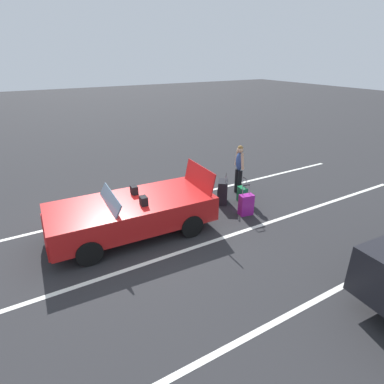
# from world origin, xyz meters

# --- Properties ---
(ground_plane) EXTENTS (80.00, 80.00, 0.00)m
(ground_plane) POSITION_xyz_m (0.00, 0.00, 0.00)
(ground_plane) COLOR #28282B
(lot_line_near) EXTENTS (18.00, 0.12, 0.01)m
(lot_line_near) POSITION_xyz_m (0.00, -1.32, 0.00)
(lot_line_near) COLOR silver
(lot_line_near) RESTS_ON ground_plane
(lot_line_mid) EXTENTS (18.00, 0.12, 0.01)m
(lot_line_mid) POSITION_xyz_m (0.00, 1.38, 0.00)
(lot_line_mid) COLOR silver
(lot_line_mid) RESTS_ON ground_plane
(lot_line_far) EXTENTS (18.00, 0.12, 0.01)m
(lot_line_far) POSITION_xyz_m (0.00, 4.08, 0.00)
(lot_line_far) COLOR silver
(lot_line_far) RESTS_ON ground_plane
(convertible_car) EXTENTS (4.21, 1.97, 1.54)m
(convertible_car) POSITION_xyz_m (0.20, -0.01, 0.59)
(convertible_car) COLOR red
(convertible_car) RESTS_ON ground_plane
(suitcase_large_black) EXTENTS (0.52, 0.55, 0.96)m
(suitcase_large_black) POSITION_xyz_m (-3.06, -0.32, 0.37)
(suitcase_large_black) COLOR black
(suitcase_large_black) RESTS_ON ground_plane
(suitcase_medium_bright) EXTENTS (0.43, 0.30, 0.92)m
(suitcase_medium_bright) POSITION_xyz_m (-3.20, 0.66, 0.31)
(suitcase_medium_bright) COLOR #991E8C
(suitcase_medium_bright) RESTS_ON ground_plane
(suitcase_small_carryon) EXTENTS (0.25, 0.37, 0.82)m
(suitcase_small_carryon) POSITION_xyz_m (-3.63, -0.06, 0.25)
(suitcase_small_carryon) COLOR #19723F
(suitcase_small_carryon) RESTS_ON ground_plane
(traveler_person) EXTENTS (0.28, 0.61, 1.65)m
(traveler_person) POSITION_xyz_m (-3.94, -0.68, 0.93)
(traveler_person) COLOR black
(traveler_person) RESTS_ON ground_plane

